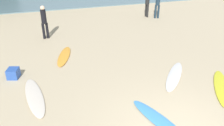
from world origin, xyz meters
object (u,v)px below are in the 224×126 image
surfboard_1 (160,121)px  beachgoer_far (44,20)px  surfboard_0 (64,56)px  beach_cooler (13,73)px  beachgoer_near (158,3)px  surfboard_6 (222,87)px  surfboard_2 (174,76)px  beachgoer_mid (147,2)px  surfboard_5 (35,97)px

surfboard_1 → beachgoer_far: (-2.98, 7.92, 0.98)m
surfboard_0 → beachgoer_far: beachgoer_far is taller
surfboard_0 → beach_cooler: size_ratio=4.64×
beachgoer_near → surfboard_0: bearing=-132.0°
surfboard_1 → beachgoer_near: size_ratio=1.32×
surfboard_0 → surfboard_6: (5.33, -4.28, -0.01)m
surfboard_0 → surfboard_2: (4.06, -3.04, -0.01)m
beachgoer_far → beachgoer_near: bearing=-177.4°
surfboard_2 → beachgoer_near: beachgoer_near is taller
beachgoer_mid → beachgoer_far: beachgoer_far is taller
surfboard_5 → surfboard_2: bearing=-9.5°
surfboard_0 → surfboard_2: 5.07m
surfboard_6 → beach_cooler: beach_cooler is taller
surfboard_2 → beach_cooler: 6.43m
surfboard_2 → surfboard_6: (1.27, -1.24, 0.00)m
surfboard_1 → surfboard_6: bearing=-179.4°
surfboard_0 → surfboard_2: surfboard_0 is taller
surfboard_1 → beachgoer_mid: bearing=-129.6°
surfboard_0 → beachgoer_far: (-0.68, 2.61, 0.98)m
beachgoer_far → surfboard_1: bearing=100.8°
surfboard_1 → surfboard_5: bearing=-51.4°
beachgoer_far → surfboard_2: bearing=120.1°
surfboard_0 → beachgoer_near: 8.06m
surfboard_6 → surfboard_2: bearing=-11.9°
surfboard_6 → beachgoer_mid: (0.91, 9.04, 0.98)m
surfboard_6 → beachgoer_near: size_ratio=1.37×
surfboard_0 → surfboard_5: surfboard_0 is taller
surfboard_2 → surfboard_5: size_ratio=0.98×
surfboard_1 → beach_cooler: beach_cooler is taller
beachgoer_mid → surfboard_0: bearing=-61.1°
surfboard_1 → surfboard_2: surfboard_1 is taller
beach_cooler → beachgoer_far: bearing=69.6°
surfboard_5 → beachgoer_near: size_ratio=1.35×
surfboard_0 → surfboard_5: (-1.35, -2.92, -0.01)m
beachgoer_far → beach_cooler: (-1.45, -3.91, -0.83)m
surfboard_1 → surfboard_2: 2.87m
beachgoer_near → beachgoer_mid: bearing=152.1°
surfboard_1 → surfboard_6: 3.19m
surfboard_2 → beach_cooler: beach_cooler is taller
surfboard_2 → beachgoer_far: (-4.74, 5.65, 0.99)m
surfboard_5 → beach_cooler: 1.81m
beachgoer_near → beachgoer_far: size_ratio=1.03×
surfboard_0 → beachgoer_mid: 7.91m
beachgoer_mid → beachgoer_far: size_ratio=1.00×
beachgoer_near → beachgoer_far: bearing=-151.7°
beachgoer_near → beach_cooler: bearing=-132.2°
beach_cooler → surfboard_1: bearing=-42.1°
surfboard_1 → beachgoer_far: 8.52m
surfboard_2 → surfboard_6: surfboard_6 is taller
surfboard_5 → beachgoer_mid: 10.85m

